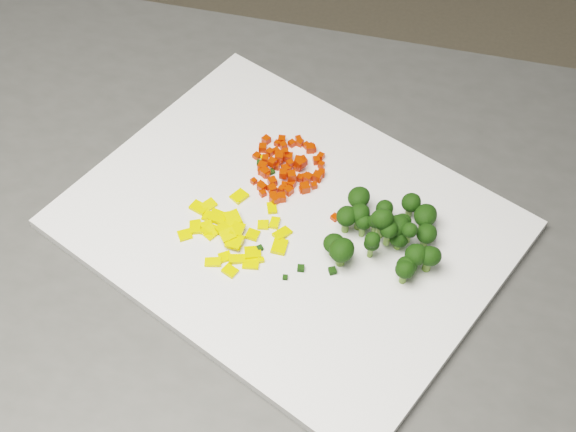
% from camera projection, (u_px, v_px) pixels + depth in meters
% --- Properties ---
extents(counter_block, '(1.07, 0.76, 0.90)m').
position_uv_depth(counter_block, '(268.00, 382.00, 1.34)').
color(counter_block, '#40403E').
rests_on(counter_block, ground).
extents(cutting_board, '(0.61, 0.56, 0.01)m').
position_uv_depth(cutting_board, '(288.00, 224.00, 0.97)').
color(cutting_board, white).
rests_on(cutting_board, counter_block).
extents(carrot_pile, '(0.11, 0.11, 0.03)m').
position_uv_depth(carrot_pile, '(283.00, 162.00, 1.00)').
color(carrot_pile, red).
rests_on(carrot_pile, cutting_board).
extents(pepper_pile, '(0.13, 0.13, 0.02)m').
position_uv_depth(pepper_pile, '(234.00, 230.00, 0.95)').
color(pepper_pile, yellow).
rests_on(pepper_pile, cutting_board).
extents(broccoli_pile, '(0.13, 0.13, 0.06)m').
position_uv_depth(broccoli_pile, '(388.00, 233.00, 0.92)').
color(broccoli_pile, black).
rests_on(broccoli_pile, cutting_board).
extents(carrot_cube_0, '(0.01, 0.01, 0.01)m').
position_uv_depth(carrot_cube_0, '(292.00, 176.00, 0.99)').
color(carrot_cube_0, red).
rests_on(carrot_cube_0, carrot_pile).
extents(carrot_cube_1, '(0.01, 0.01, 0.01)m').
position_uv_depth(carrot_cube_1, '(267.00, 174.00, 1.01)').
color(carrot_cube_1, red).
rests_on(carrot_cube_1, carrot_pile).
extents(carrot_cube_2, '(0.01, 0.01, 0.01)m').
position_uv_depth(carrot_cube_2, '(318.00, 177.00, 1.00)').
color(carrot_cube_2, red).
rests_on(carrot_cube_2, carrot_pile).
extents(carrot_cube_3, '(0.01, 0.01, 0.01)m').
position_uv_depth(carrot_cube_3, '(297.00, 168.00, 1.01)').
color(carrot_cube_3, red).
rests_on(carrot_cube_3, carrot_pile).
extents(carrot_cube_4, '(0.01, 0.01, 0.01)m').
position_uv_depth(carrot_cube_4, '(286.00, 152.00, 1.02)').
color(carrot_cube_4, red).
rests_on(carrot_cube_4, carrot_pile).
extents(carrot_cube_5, '(0.01, 0.01, 0.01)m').
position_uv_depth(carrot_cube_5, '(289.00, 191.00, 0.99)').
color(carrot_cube_5, red).
rests_on(carrot_cube_5, carrot_pile).
extents(carrot_cube_6, '(0.01, 0.01, 0.01)m').
position_uv_depth(carrot_cube_6, '(302.00, 161.00, 1.02)').
color(carrot_cube_6, red).
rests_on(carrot_cube_6, carrot_pile).
extents(carrot_cube_7, '(0.01, 0.01, 0.01)m').
position_uv_depth(carrot_cube_7, '(299.00, 161.00, 1.01)').
color(carrot_cube_7, red).
rests_on(carrot_cube_7, carrot_pile).
extents(carrot_cube_8, '(0.01, 0.01, 0.01)m').
position_uv_depth(carrot_cube_8, '(316.00, 161.00, 1.02)').
color(carrot_cube_8, red).
rests_on(carrot_cube_8, carrot_pile).
extents(carrot_cube_9, '(0.01, 0.01, 0.01)m').
position_uv_depth(carrot_cube_9, '(308.00, 178.00, 1.00)').
color(carrot_cube_9, red).
rests_on(carrot_cube_9, carrot_pile).
extents(carrot_cube_10, '(0.01, 0.01, 0.01)m').
position_uv_depth(carrot_cube_10, '(266.00, 140.00, 1.04)').
color(carrot_cube_10, red).
rests_on(carrot_cube_10, carrot_pile).
extents(carrot_cube_11, '(0.01, 0.01, 0.01)m').
position_uv_depth(carrot_cube_11, '(302.00, 190.00, 0.99)').
color(carrot_cube_11, red).
rests_on(carrot_cube_11, carrot_pile).
extents(carrot_cube_12, '(0.01, 0.01, 0.01)m').
position_uv_depth(carrot_cube_12, '(272.00, 189.00, 0.99)').
color(carrot_cube_12, red).
rests_on(carrot_cube_12, carrot_pile).
extents(carrot_cube_13, '(0.01, 0.01, 0.01)m').
position_uv_depth(carrot_cube_13, '(281.00, 189.00, 0.99)').
color(carrot_cube_13, red).
rests_on(carrot_cube_13, carrot_pile).
extents(carrot_cube_14, '(0.01, 0.01, 0.01)m').
position_uv_depth(carrot_cube_14, '(284.00, 185.00, 1.00)').
color(carrot_cube_14, red).
rests_on(carrot_cube_14, carrot_pile).
extents(carrot_cube_15, '(0.01, 0.01, 0.01)m').
position_uv_depth(carrot_cube_15, '(254.00, 181.00, 1.00)').
color(carrot_cube_15, red).
rests_on(carrot_cube_15, carrot_pile).
extents(carrot_cube_16, '(0.01, 0.01, 0.01)m').
position_uv_depth(carrot_cube_16, '(263.00, 167.00, 1.01)').
color(carrot_cube_16, red).
rests_on(carrot_cube_16, carrot_pile).
extents(carrot_cube_17, '(0.01, 0.01, 0.01)m').
position_uv_depth(carrot_cube_17, '(286.00, 169.00, 1.01)').
color(carrot_cube_17, red).
rests_on(carrot_cube_17, carrot_pile).
extents(carrot_cube_18, '(0.01, 0.01, 0.01)m').
position_uv_depth(carrot_cube_18, '(321.00, 173.00, 1.01)').
color(carrot_cube_18, red).
rests_on(carrot_cube_18, carrot_pile).
extents(carrot_cube_19, '(0.01, 0.01, 0.01)m').
position_uv_depth(carrot_cube_19, '(290.00, 163.00, 1.01)').
color(carrot_cube_19, red).
rests_on(carrot_cube_19, carrot_pile).
extents(carrot_cube_20, '(0.01, 0.01, 0.01)m').
position_uv_depth(carrot_cube_20, '(275.00, 199.00, 0.98)').
color(carrot_cube_20, red).
rests_on(carrot_cube_20, carrot_pile).
extents(carrot_cube_21, '(0.01, 0.01, 0.01)m').
position_uv_depth(carrot_cube_21, '(262.00, 171.00, 1.01)').
color(carrot_cube_21, red).
rests_on(carrot_cube_21, carrot_pile).
extents(carrot_cube_22, '(0.01, 0.01, 0.01)m').
position_uv_depth(carrot_cube_22, '(261.00, 185.00, 1.00)').
color(carrot_cube_22, red).
rests_on(carrot_cube_22, carrot_pile).
extents(carrot_cube_23, '(0.01, 0.01, 0.01)m').
position_uv_depth(carrot_cube_23, '(279.00, 157.00, 1.01)').
color(carrot_cube_23, red).
rests_on(carrot_cube_23, carrot_pile).
extents(carrot_cube_24, '(0.01, 0.01, 0.01)m').
position_uv_depth(carrot_cube_24, '(273.00, 196.00, 0.98)').
color(carrot_cube_24, red).
rests_on(carrot_cube_24, carrot_pile).
extents(carrot_cube_25, '(0.01, 0.01, 0.01)m').
position_uv_depth(carrot_cube_25, '(309.00, 176.00, 1.01)').
color(carrot_cube_25, red).
rests_on(carrot_cube_25, carrot_pile).
extents(carrot_cube_26, '(0.01, 0.01, 0.01)m').
position_uv_depth(carrot_cube_26, '(265.00, 172.00, 1.01)').
color(carrot_cube_26, red).
rests_on(carrot_cube_26, carrot_pile).
extents(carrot_cube_27, '(0.01, 0.01, 0.01)m').
position_uv_depth(carrot_cube_27, '(276.00, 165.00, 1.01)').
color(carrot_cube_27, red).
rests_on(carrot_cube_27, carrot_pile).
extents(carrot_cube_28, '(0.01, 0.01, 0.01)m').
position_uv_depth(carrot_cube_28, '(291.00, 184.00, 1.00)').
color(carrot_cube_28, red).
rests_on(carrot_cube_28, carrot_pile).
extents(carrot_cube_29, '(0.01, 0.01, 0.01)m').
position_uv_depth(carrot_cube_29, '(282.00, 197.00, 0.98)').
color(carrot_cube_29, red).
rests_on(carrot_cube_29, carrot_pile).
extents(carrot_cube_30, '(0.01, 0.01, 0.01)m').
position_uv_depth(carrot_cube_30, '(265.00, 159.00, 1.02)').
color(carrot_cube_30, red).
rests_on(carrot_cube_30, carrot_pile).
extents(carrot_cube_31, '(0.01, 0.01, 0.01)m').
position_uv_depth(carrot_cube_31, '(281.00, 154.00, 1.02)').
color(carrot_cube_31, red).
rests_on(carrot_cube_31, carrot_pile).
extents(carrot_cube_32, '(0.01, 0.01, 0.01)m').
position_uv_depth(carrot_cube_32, '(298.00, 139.00, 1.04)').
color(carrot_cube_32, red).
rests_on(carrot_cube_32, carrot_pile).
extents(carrot_cube_33, '(0.01, 0.01, 0.01)m').
position_uv_depth(carrot_cube_33, '(282.00, 140.00, 1.04)').
color(carrot_cube_33, red).
rests_on(carrot_cube_33, carrot_pile).
extents(carrot_cube_34, '(0.01, 0.01, 0.01)m').
position_uv_depth(carrot_cube_34, '(276.00, 151.00, 1.03)').
color(carrot_cube_34, red).
rests_on(carrot_cube_34, carrot_pile).
extents(carrot_cube_35, '(0.01, 0.01, 0.01)m').
position_uv_depth(carrot_cube_35, '(300.00, 163.00, 1.00)').
color(carrot_cube_35, red).
rests_on(carrot_cube_35, carrot_pile).
extents(carrot_cube_36, '(0.01, 0.01, 0.01)m').
position_uv_depth(carrot_cube_36, '(283.00, 174.00, 0.99)').
color(carrot_cube_36, red).
rests_on(carrot_cube_36, carrot_pile).
extents(carrot_cube_37, '(0.01, 0.01, 0.01)m').
position_uv_depth(carrot_cube_37, '(312.00, 149.00, 1.03)').
color(carrot_cube_37, red).
rests_on(carrot_cube_37, carrot_pile).
extents(carrot_cube_38, '(0.01, 0.01, 0.01)m').
position_uv_depth(carrot_cube_38, '(277.00, 143.00, 1.04)').
color(carrot_cube_38, red).
rests_on(carrot_cube_38, carrot_pile).
extents(carrot_cube_39, '(0.01, 0.01, 0.01)m').
position_uv_depth(carrot_cube_39, '(321.00, 156.00, 1.03)').
color(carrot_cube_39, red).
rests_on(carrot_cube_39, carrot_pile).
extents(carrot_cube_40, '(0.01, 0.01, 0.01)m').
position_uv_depth(carrot_cube_40, '(300.00, 178.00, 1.00)').
color(carrot_cube_40, red).
rests_on(carrot_cube_40, carrot_pile).
extents(carrot_cube_41, '(0.01, 0.01, 0.01)m').
position_uv_depth(carrot_cube_41, '(283.00, 146.00, 1.04)').
color(carrot_cube_41, red).
rests_on(carrot_cube_41, carrot_pile).
extents(carrot_cube_42, '(0.01, 0.01, 0.01)m').
position_uv_depth(carrot_cube_42, '(289.00, 157.00, 1.02)').
color(carrot_cube_42, red).
rests_on(carrot_cube_42, carrot_pile).
extents(carrot_cube_43, '(0.01, 0.01, 0.01)m').
position_uv_depth(carrot_cube_43, '(284.00, 175.00, 1.00)').
color(carrot_cube_43, red).
rests_on(carrot_cube_43, carrot_pile).
extents(carrot_cube_44, '(0.01, 0.01, 0.01)m').
position_uv_depth(carrot_cube_44, '(265.00, 158.00, 1.02)').
color(carrot_cube_44, red).
rests_on(carrot_cube_44, carrot_pile).
extents(carrot_cube_45, '(0.01, 0.01, 0.01)m').
position_uv_depth(carrot_cube_45, '(272.00, 162.00, 1.01)').
color(carrot_cube_45, red).
rests_on(carrot_cube_45, carrot_pile).
extents(carrot_cube_46, '(0.01, 0.01, 0.01)m').
position_uv_depth(carrot_cube_46, '(314.00, 186.00, 1.00)').
color(carrot_cube_46, red).
rests_on(carrot_cube_46, carrot_pile).
extents(carrot_cube_47, '(0.01, 0.01, 0.01)m').
position_uv_depth(carrot_cube_47, '(321.00, 165.00, 1.02)').
color(carrot_cube_47, red).
rests_on(carrot_cube_47, carrot_pile).
extents(carrot_cube_48, '(0.01, 0.01, 0.01)m').
position_uv_depth(carrot_cube_48, '(309.00, 147.00, 1.03)').
color(carrot_cube_48, red).
rests_on(carrot_cube_48, carrot_pile).
extents(carrot_cube_49, '(0.01, 0.01, 0.01)m').
position_uv_depth(carrot_cube_49, '(272.00, 182.00, 1.00)').
color(carrot_cube_49, red).
rests_on(carrot_cube_49, carrot_pile).
extents(carrot_cube_50, '(0.01, 0.01, 0.01)m').
position_uv_depth(carrot_cube_50, '(263.00, 148.00, 1.03)').
color(carrot_cube_50, red).
rests_on(carrot_cube_50, carrot_pile).
extents(carrot_cube_51, '(0.01, 0.01, 0.01)m').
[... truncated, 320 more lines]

